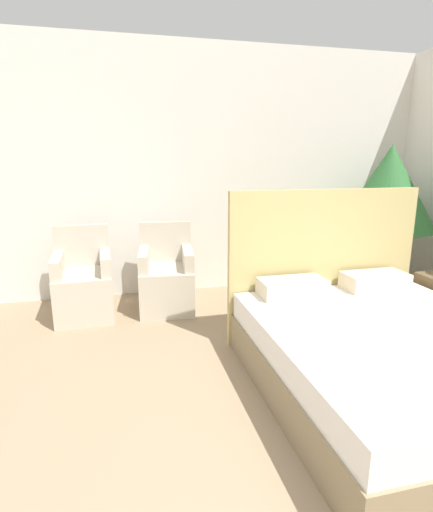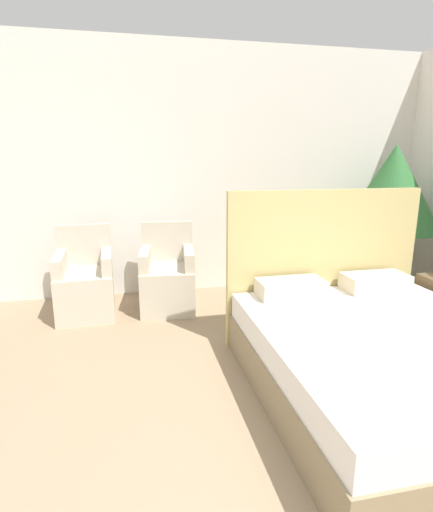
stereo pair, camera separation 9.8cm
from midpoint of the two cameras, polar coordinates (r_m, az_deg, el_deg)
wall_back at (r=4.87m, az=-3.39°, el=11.88°), size 10.00×0.06×2.90m
bed at (r=3.11m, az=21.94°, el=-12.55°), size 1.78×2.04×1.35m
armchair_near_window_left at (r=4.39m, az=-19.03°, el=-4.30°), size 0.59×0.69×0.92m
armchair_near_window_right at (r=4.39m, az=-7.76°, el=-3.67°), size 0.63×0.72×0.92m
potted_palm at (r=5.16m, az=22.82°, el=8.38°), size 1.12×1.12×1.77m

